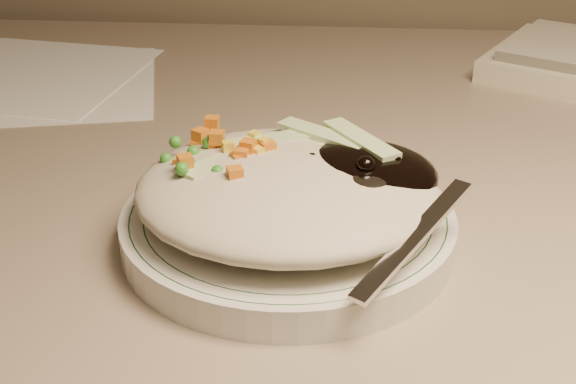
{
  "coord_description": "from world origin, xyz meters",
  "views": [
    {
      "loc": [
        -0.05,
        0.77,
        1.01
      ],
      "look_at": [
        -0.09,
        1.22,
        0.78
      ],
      "focal_mm": 50.0,
      "sensor_mm": 36.0,
      "label": 1
    }
  ],
  "objects": [
    {
      "name": "plate",
      "position": [
        -0.09,
        1.22,
        0.75
      ],
      "size": [
        0.22,
        0.22,
        0.02
      ],
      "primitive_type": "cylinder",
      "color": "silver",
      "rests_on": "desk"
    },
    {
      "name": "plate_rim",
      "position": [
        -0.09,
        1.22,
        0.76
      ],
      "size": [
        0.2,
        0.2,
        0.0
      ],
      "color": "#144723",
      "rests_on": "plate"
    },
    {
      "name": "desk",
      "position": [
        0.0,
        1.38,
        0.54
      ],
      "size": [
        1.4,
        0.7,
        0.74
      ],
      "color": "gray",
      "rests_on": "ground"
    },
    {
      "name": "meal",
      "position": [
        -0.08,
        1.22,
        0.78
      ],
      "size": [
        0.21,
        0.19,
        0.05
      ],
      "color": "#BDB299",
      "rests_on": "plate"
    }
  ]
}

